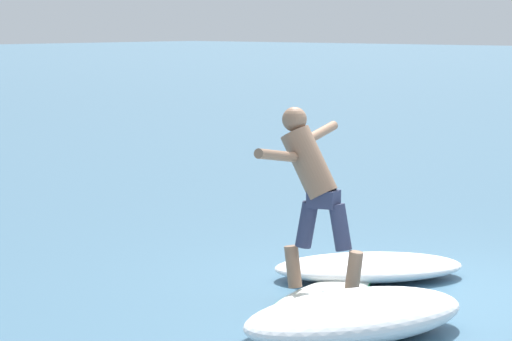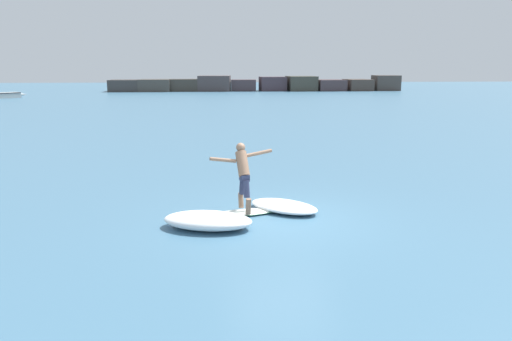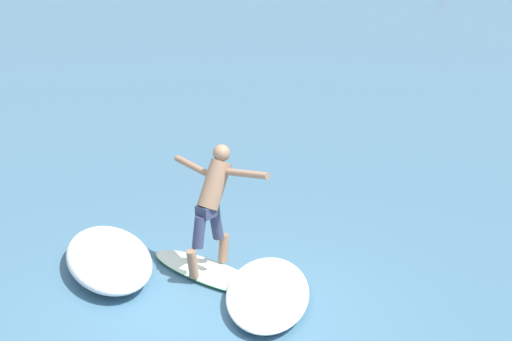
% 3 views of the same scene
% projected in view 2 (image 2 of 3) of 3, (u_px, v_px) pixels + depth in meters
% --- Properties ---
extents(ground_plane, '(200.00, 200.00, 0.00)m').
position_uv_depth(ground_plane, '(282.00, 219.00, 12.05)').
color(ground_plane, '#416C87').
extents(rock_jetty_breakwater, '(42.19, 4.91, 2.21)m').
position_uv_depth(rock_jetty_breakwater, '(256.00, 84.00, 72.66)').
color(rock_jetty_breakwater, '#3E3A38').
rests_on(rock_jetty_breakwater, ground).
extents(surfboard, '(2.16, 1.08, 0.22)m').
position_uv_depth(surfboard, '(246.00, 212.00, 12.47)').
color(surfboard, white).
rests_on(surfboard, ground).
extents(surfer, '(1.59, 0.88, 1.68)m').
position_uv_depth(surfer, '(243.00, 171.00, 12.35)').
color(surfer, '#8C674F').
rests_on(surfer, surfboard).
extents(wave_foam_at_tail, '(2.26, 1.56, 0.37)m').
position_uv_depth(wave_foam_at_tail, '(208.00, 220.00, 11.35)').
color(wave_foam_at_tail, white).
rests_on(wave_foam_at_tail, ground).
extents(wave_foam_at_nose, '(2.11, 2.01, 0.24)m').
position_uv_depth(wave_foam_at_nose, '(284.00, 206.00, 12.74)').
color(wave_foam_at_nose, white).
rests_on(wave_foam_at_nose, ground).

